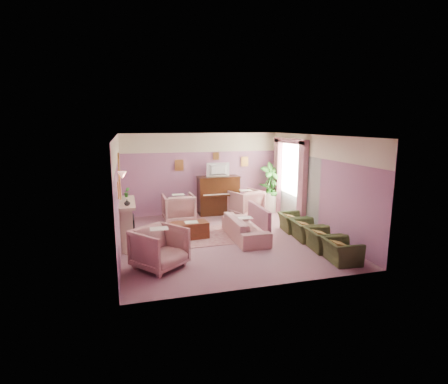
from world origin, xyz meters
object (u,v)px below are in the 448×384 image
object	(u,v)px
coffee_table	(190,230)
floral_armchair_front	(160,246)
olive_chair_c	(306,227)
olive_chair_d	(293,219)
television	(219,169)
floral_armchair_left	(179,207)
olive_chair_a	(342,248)
side_table	(269,202)
olive_chair_b	(322,237)
piano	(218,196)
floral_armchair_right	(246,202)
sofa	(245,224)

from	to	relation	value
coffee_table	floral_armchair_front	distance (m)	2.09
floral_armchair_front	olive_chair_c	distance (m)	4.09
olive_chair_c	olive_chair_d	xyz separation A→B (m)	(0.00, 0.82, 0.00)
television	olive_chair_c	bearing A→B (deg)	-64.45
floral_armchair_left	floral_armchair_front	xyz separation A→B (m)	(-0.93, -3.57, 0.00)
floral_armchair_front	olive_chair_a	world-z (taller)	floral_armchair_front
floral_armchair_left	side_table	bearing A→B (deg)	8.23
television	olive_chair_b	world-z (taller)	television
television	floral_armchair_left	bearing A→B (deg)	-157.89
side_table	piano	bearing A→B (deg)	174.59
television	floral_armchair_front	world-z (taller)	television
floral_armchair_front	olive_chair_c	size ratio (longest dim) A/B	1.24
floral_armchair_right	sofa	bearing A→B (deg)	-109.38
television	sofa	bearing A→B (deg)	-89.36
floral_armchair_front	olive_chair_b	xyz separation A→B (m)	(4.00, 0.04, -0.15)
television	coffee_table	xyz separation A→B (m)	(-1.44, -2.35, -1.38)
television	floral_armchair_left	size ratio (longest dim) A/B	0.80
olive_chair_a	olive_chair_c	bearing A→B (deg)	90.00
television	floral_armchair_front	xyz separation A→B (m)	(-2.41, -4.18, -1.10)
floral_armchair_left	olive_chair_a	xyz separation A→B (m)	(3.07, -4.36, -0.15)
floral_armchair_right	coffee_table	bearing A→B (deg)	-140.49
coffee_table	olive_chair_b	xyz separation A→B (m)	(3.03, -1.79, 0.12)
side_table	floral_armchair_left	bearing A→B (deg)	-171.77
olive_chair_d	olive_chair_b	bearing A→B (deg)	-90.00
coffee_table	olive_chair_c	distance (m)	3.18
olive_chair_b	olive_chair_c	xyz separation A→B (m)	(0.00, 0.82, 0.00)
olive_chair_c	side_table	bearing A→B (deg)	85.59
piano	olive_chair_c	distance (m)	3.74
floral_armchair_right	olive_chair_d	world-z (taller)	floral_armchair_right
floral_armchair_left	side_table	world-z (taller)	floral_armchair_left
television	floral_armchair_front	distance (m)	4.95
sofa	floral_armchair_right	bearing A→B (deg)	70.62
sofa	side_table	bearing A→B (deg)	55.52
piano	olive_chair_b	xyz separation A→B (m)	(1.59, -4.19, -0.30)
television	olive_chair_a	bearing A→B (deg)	-72.26
piano	floral_armchair_left	world-z (taller)	piano
olive_chair_b	piano	bearing A→B (deg)	110.74
coffee_table	television	bearing A→B (deg)	58.52
coffee_table	olive_chair_c	bearing A→B (deg)	-17.76
sofa	side_table	world-z (taller)	sofa
piano	sofa	distance (m)	2.81
television	floral_armchair_right	world-z (taller)	television
olive_chair_d	sofa	bearing A→B (deg)	-170.93
side_table	floral_armchair_front	bearing A→B (deg)	-136.34
floral_armchair_front	olive_chair_b	world-z (taller)	floral_armchair_front
floral_armchair_right	side_table	bearing A→B (deg)	19.57
olive_chair_c	side_table	size ratio (longest dim) A/B	1.15
television	olive_chair_b	bearing A→B (deg)	-69.03
olive_chair_b	olive_chair_c	size ratio (longest dim) A/B	1.00
floral_armchair_front	olive_chair_d	xyz separation A→B (m)	(4.00, 1.68, -0.15)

